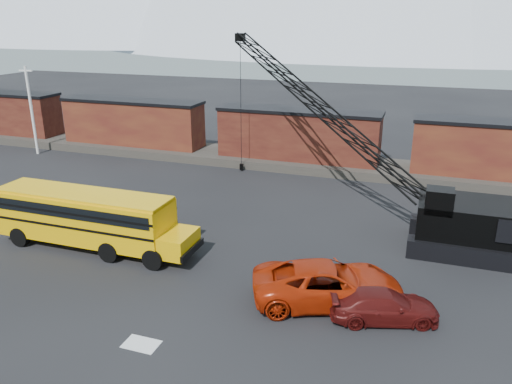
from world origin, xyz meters
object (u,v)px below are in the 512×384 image
Objects in this scene: maroon_suv at (384,306)px; red_pickup at (328,283)px; school_bus at (90,217)px; crawler_crane at (321,108)px.

red_pickup is at bearing 58.54° from maroon_suv.
maroon_suv is (15.88, -1.88, -1.13)m from school_bus.
school_bus is at bearing 65.10° from maroon_suv.
maroon_suv is at bearing -66.48° from crawler_crane.
school_bus is 16.03m from maroon_suv.
school_bus is 15.90m from crawler_crane.
crawler_crane reaches higher than maroon_suv.
maroon_suv is at bearing -6.75° from school_bus.
school_bus is at bearing 63.58° from red_pickup.
crawler_crane is at bearing -6.55° from red_pickup.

